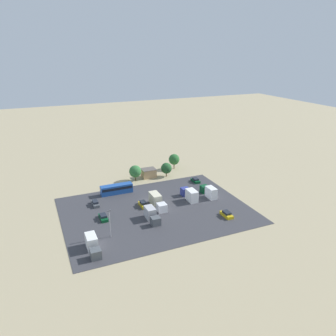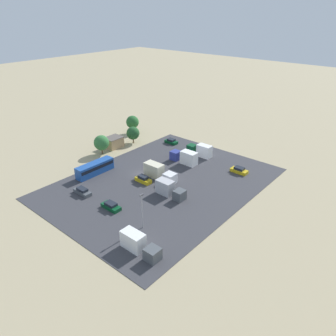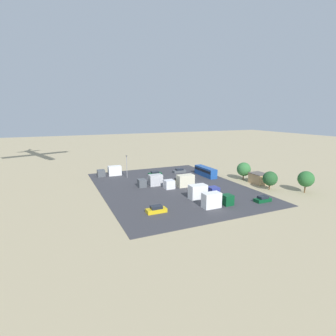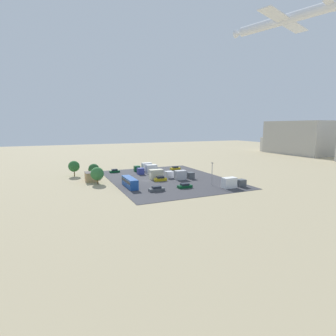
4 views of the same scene
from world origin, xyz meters
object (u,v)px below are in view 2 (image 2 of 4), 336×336
at_px(parked_car_2, 143,179).
at_px(parked_car_4, 111,206).
at_px(parked_car_0, 82,191).
at_px(parked_car_1, 171,141).
at_px(parked_truck_0, 201,150).
at_px(bus, 95,168).
at_px(parked_truck_2, 185,157).
at_px(parked_truck_3, 138,244).
at_px(parked_truck_4, 169,189).
at_px(parked_truck_1, 158,172).
at_px(parked_car_3, 239,170).
at_px(shed_building, 114,142).

distance_m(parked_car_2, parked_car_4, 13.04).
distance_m(parked_car_0, parked_car_2, 14.53).
relative_size(parked_car_1, parked_truck_0, 0.54).
xyz_separation_m(bus, parked_car_2, (-4.75, 12.36, -0.94)).
relative_size(parked_car_0, parked_truck_2, 0.59).
bearing_deg(parked_truck_3, parked_truck_4, -155.38).
xyz_separation_m(parked_truck_0, parked_truck_1, (17.85, -0.09, -0.00)).
xyz_separation_m(bus, parked_car_3, (-24.28, 27.54, -1.00)).
xyz_separation_m(parked_car_3, parked_truck_3, (37.85, 1.66, 0.86)).
bearing_deg(parked_truck_4, parked_truck_3, 24.62).
distance_m(parked_car_0, parked_truck_4, 19.69).
bearing_deg(parked_truck_3, parked_truck_0, -159.09).
height_order(parked_car_4, parked_truck_3, parked_truck_3).
xyz_separation_m(parked_car_2, parked_truck_1, (-3.95, 1.40, 0.89)).
relative_size(shed_building, parked_truck_1, 0.58).
distance_m(parked_car_0, parked_truck_3, 24.04).
relative_size(parked_car_4, parked_truck_3, 0.57).
bearing_deg(parked_car_0, bus, -144.79).
relative_size(parked_car_1, parked_truck_4, 0.56).
bearing_deg(bus, parked_car_3, 41.39).
distance_m(parked_car_3, parked_truck_0, 13.90).
height_order(shed_building, parked_car_4, shed_building).
height_order(parked_car_1, parked_truck_1, parked_truck_1).
height_order(bus, parked_truck_2, parked_truck_2).
bearing_deg(bus, parked_truck_2, 56.02).
bearing_deg(parked_car_2, parked_truck_4, 86.33).
bearing_deg(bus, parked_car_2, 21.03).
bearing_deg(parked_car_3, parked_truck_4, -17.90).
distance_m(parked_car_0, parked_truck_2, 29.12).
xyz_separation_m(parked_truck_0, parked_truck_2, (6.67, -0.46, 0.04)).
bearing_deg(parked_truck_3, parked_car_0, -102.93).
bearing_deg(parked_truck_0, parked_car_4, -177.58).
relative_size(parked_car_3, parked_truck_1, 0.49).
xyz_separation_m(shed_building, parked_car_0, (22.87, 15.46, -0.90)).
bearing_deg(parked_car_2, parked_truck_1, 160.45).
xyz_separation_m(parked_car_1, parked_truck_4, (24.02, 19.51, 0.90)).
bearing_deg(parked_car_2, parked_car_4, 13.10).
relative_size(parked_truck_2, parked_truck_3, 1.00).
height_order(parked_car_1, parked_truck_2, parked_truck_2).
distance_m(parked_car_4, parked_truck_1, 16.75).
bearing_deg(parked_truck_0, parked_car_0, 166.92).
relative_size(parked_car_4, parked_truck_0, 0.60).
height_order(parked_car_0, parked_truck_0, parked_truck_0).
height_order(parked_car_0, parked_car_1, parked_car_0).
distance_m(parked_car_2, parked_truck_2, 15.20).
bearing_deg(parked_truck_2, parked_truck_3, -154.73).
height_order(parked_car_2, parked_truck_0, parked_truck_0).
bearing_deg(parked_truck_3, shed_building, -126.00).
distance_m(parked_car_4, parked_truck_0, 34.55).
distance_m(parked_truck_0, parked_truck_3, 42.96).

